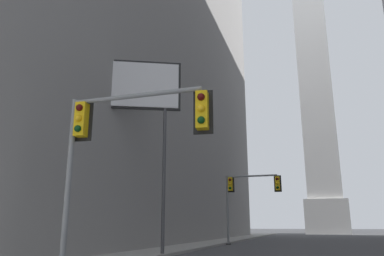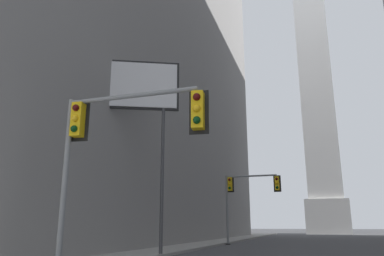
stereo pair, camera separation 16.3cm
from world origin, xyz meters
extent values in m
cube|color=gray|center=(-11.53, 26.57, 0.07)|extent=(5.00, 88.55, 0.15)
cube|color=gray|center=(-25.31, 30.80, 22.04)|extent=(27.06, 54.96, 44.08)
cube|color=silver|center=(0.00, 73.80, 3.10)|extent=(7.69, 7.69, 6.19)
cube|color=white|center=(0.00, 73.80, 36.67)|extent=(6.15, 6.15, 60.94)
cylinder|color=slate|center=(-9.17, 7.87, 2.71)|extent=(0.18, 0.18, 5.42)
cube|color=#E5B20F|center=(-8.88, 7.87, 4.72)|extent=(0.38, 0.38, 1.10)
cube|color=black|center=(-8.91, 8.04, 4.72)|extent=(0.58, 0.10, 1.32)
sphere|color=#410907|center=(-8.86, 7.68, 5.06)|extent=(0.22, 0.22, 0.22)
sphere|color=yellow|center=(-8.86, 7.68, 4.72)|extent=(0.22, 0.22, 0.22)
sphere|color=#073410|center=(-8.86, 7.68, 4.38)|extent=(0.22, 0.22, 0.22)
cylinder|color=slate|center=(-7.03, 7.87, 5.32)|extent=(4.28, 0.14, 0.14)
sphere|color=slate|center=(-9.17, 7.87, 5.32)|extent=(0.18, 0.18, 0.18)
cube|color=#E5B20F|center=(-4.89, 7.87, 4.65)|extent=(0.38, 0.38, 1.10)
cube|color=black|center=(-4.91, 8.04, 4.65)|extent=(0.58, 0.10, 1.32)
sphere|color=#410907|center=(-4.87, 7.68, 4.99)|extent=(0.22, 0.22, 0.22)
sphere|color=yellow|center=(-4.87, 7.68, 4.65)|extent=(0.22, 0.22, 0.22)
sphere|color=#073410|center=(-4.87, 7.68, 4.31)|extent=(0.22, 0.22, 0.22)
cylinder|color=slate|center=(-8.82, 28.79, 2.76)|extent=(0.18, 0.18, 5.53)
cylinder|color=#262626|center=(-8.82, 28.79, 0.05)|extent=(0.40, 0.40, 0.10)
cube|color=#E5B20F|center=(-8.53, 28.79, 4.83)|extent=(0.35, 0.35, 1.10)
cube|color=black|center=(-8.53, 28.97, 4.83)|extent=(0.58, 0.04, 1.32)
sphere|color=#410907|center=(-8.53, 28.60, 5.17)|extent=(0.22, 0.22, 0.22)
sphere|color=yellow|center=(-8.53, 28.60, 4.83)|extent=(0.22, 0.22, 0.22)
sphere|color=#073410|center=(-8.53, 28.60, 4.48)|extent=(0.22, 0.22, 0.22)
cylinder|color=slate|center=(-6.75, 28.79, 5.43)|extent=(4.13, 0.14, 0.14)
sphere|color=slate|center=(-8.82, 28.79, 5.43)|extent=(0.18, 0.18, 0.18)
cube|color=#E5B20F|center=(-4.69, 28.79, 4.76)|extent=(0.35, 0.35, 1.10)
cube|color=black|center=(-4.69, 28.97, 4.76)|extent=(0.58, 0.04, 1.32)
sphere|color=#410907|center=(-4.69, 28.60, 5.10)|extent=(0.22, 0.22, 0.22)
sphere|color=yellow|center=(-4.69, 28.60, 4.76)|extent=(0.22, 0.22, 0.22)
sphere|color=#073410|center=(-4.69, 28.60, 4.41)|extent=(0.22, 0.22, 0.22)
cylinder|color=#3F3F42|center=(-12.19, 14.41, 3.77)|extent=(0.18, 0.18, 7.55)
cylinder|color=#3F3F42|center=(-9.24, 15.79, 3.77)|extent=(0.18, 0.18, 7.55)
cube|color=silver|center=(-10.72, 15.10, 8.81)|extent=(4.31, 2.20, 2.52)
cube|color=black|center=(-10.72, 15.10, 8.81)|extent=(4.48, 2.19, 2.76)
camera|label=1|loc=(-2.07, -1.93, 1.46)|focal=35.00mm
camera|label=2|loc=(-1.91, -1.88, 1.46)|focal=35.00mm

